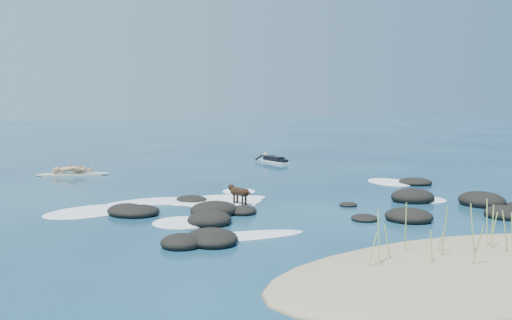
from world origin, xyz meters
TOP-DOWN VIEW (x-y plane):
  - ground at (0.00, 0.00)m, footprint 160.00×160.00m
  - sand_dune at (0.00, -8.20)m, footprint 9.00×4.40m
  - dune_grass at (-0.24, -7.97)m, footprint 3.44×1.70m
  - reef_rocks at (0.55, -2.27)m, footprint 12.83×7.50m
  - breaking_foam at (-1.62, 0.38)m, footprint 14.19×7.58m
  - standing_surfer_rig at (-5.07, 9.34)m, footprint 2.99×1.16m
  - paddling_surfer_rig at (5.01, 10.14)m, footprint 1.16×2.60m
  - dog at (-1.47, -0.18)m, footprint 0.50×1.01m

SIDE VIEW (x-z plane):
  - ground at x=0.00m, z-range 0.00..0.00m
  - sand_dune at x=0.00m, z-range -0.30..0.30m
  - breaking_foam at x=-1.62m, z-range -0.05..0.07m
  - reef_rocks at x=0.55m, z-range -0.17..0.39m
  - paddling_surfer_rig at x=5.01m, z-range -0.07..0.38m
  - dog at x=-1.47m, z-range 0.11..0.77m
  - dune_grass at x=-0.24m, z-range 0.03..1.18m
  - standing_surfer_rig at x=-5.07m, z-range -0.18..1.54m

